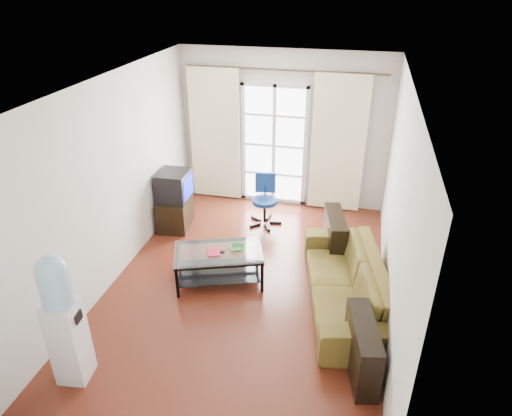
{
  "coord_description": "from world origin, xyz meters",
  "views": [
    {
      "loc": [
        1.28,
        -4.86,
        3.85
      ],
      "look_at": [
        0.05,
        0.35,
        1.0
      ],
      "focal_mm": 32.0,
      "sensor_mm": 36.0,
      "label": 1
    }
  ],
  "objects_px": {
    "coffee_table": "(219,262)",
    "task_chair": "(265,209)",
    "water_cooler": "(63,318)",
    "crt_tv": "(173,185)",
    "tv_stand": "(175,212)",
    "sofa": "(346,282)"
  },
  "relations": [
    {
      "from": "crt_tv",
      "to": "task_chair",
      "type": "bearing_deg",
      "value": 15.67
    },
    {
      "from": "sofa",
      "to": "crt_tv",
      "type": "height_order",
      "value": "crt_tv"
    },
    {
      "from": "tv_stand",
      "to": "water_cooler",
      "type": "height_order",
      "value": "water_cooler"
    },
    {
      "from": "task_chair",
      "to": "water_cooler",
      "type": "distance_m",
      "value": 3.89
    },
    {
      "from": "coffee_table",
      "to": "tv_stand",
      "type": "bearing_deg",
      "value": 132.2
    },
    {
      "from": "sofa",
      "to": "tv_stand",
      "type": "xyz_separation_m",
      "value": [
        -2.86,
        1.36,
        -0.07
      ]
    },
    {
      "from": "crt_tv",
      "to": "task_chair",
      "type": "relative_size",
      "value": 0.63
    },
    {
      "from": "coffee_table",
      "to": "crt_tv",
      "type": "bearing_deg",
      "value": 132.26
    },
    {
      "from": "task_chair",
      "to": "water_cooler",
      "type": "height_order",
      "value": "water_cooler"
    },
    {
      "from": "water_cooler",
      "to": "crt_tv",
      "type": "bearing_deg",
      "value": 86.42
    },
    {
      "from": "water_cooler",
      "to": "tv_stand",
      "type": "bearing_deg",
      "value": 86.42
    },
    {
      "from": "crt_tv",
      "to": "water_cooler",
      "type": "distance_m",
      "value": 3.21
    },
    {
      "from": "coffee_table",
      "to": "tv_stand",
      "type": "distance_m",
      "value": 1.72
    },
    {
      "from": "coffee_table",
      "to": "task_chair",
      "type": "distance_m",
      "value": 1.73
    },
    {
      "from": "tv_stand",
      "to": "sofa",
      "type": "bearing_deg",
      "value": -33.21
    },
    {
      "from": "sofa",
      "to": "task_chair",
      "type": "xyz_separation_m",
      "value": [
        -1.44,
        1.79,
        -0.08
      ]
    },
    {
      "from": "tv_stand",
      "to": "crt_tv",
      "type": "distance_m",
      "value": 0.49
    },
    {
      "from": "coffee_table",
      "to": "water_cooler",
      "type": "xyz_separation_m",
      "value": [
        -0.97,
        -1.94,
        0.49
      ]
    },
    {
      "from": "crt_tv",
      "to": "sofa",
      "type": "bearing_deg",
      "value": -26.92
    },
    {
      "from": "sofa",
      "to": "task_chair",
      "type": "bearing_deg",
      "value": -153.21
    },
    {
      "from": "crt_tv",
      "to": "water_cooler",
      "type": "bearing_deg",
      "value": -88.3
    },
    {
      "from": "tv_stand",
      "to": "crt_tv",
      "type": "height_order",
      "value": "crt_tv"
    }
  ]
}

